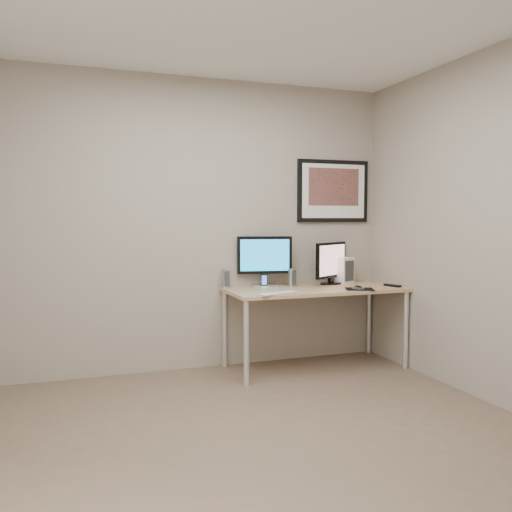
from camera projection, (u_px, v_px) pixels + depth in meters
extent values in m
plane|color=brown|center=(264.00, 439.00, 3.34)|extent=(3.60, 3.60, 0.00)
plane|color=white|center=(264.00, 5.00, 3.15)|extent=(3.60, 3.60, 0.00)
plane|color=gray|center=(197.00, 225.00, 4.84)|extent=(3.60, 0.00, 3.60)
plane|color=gray|center=(500.00, 226.00, 3.85)|extent=(0.00, 3.40, 3.40)
cube|color=#9E6D4C|center=(315.00, 289.00, 4.89)|extent=(1.60, 0.70, 0.03)
cylinder|color=silver|center=(246.00, 343.00, 4.37)|extent=(0.04, 0.04, 0.70)
cylinder|color=silver|center=(225.00, 329.00, 4.95)|extent=(0.04, 0.04, 0.70)
cylinder|color=silver|center=(406.00, 330.00, 4.88)|extent=(0.04, 0.04, 0.70)
cylinder|color=silver|center=(369.00, 318.00, 5.46)|extent=(0.04, 0.04, 0.70)
cube|color=black|center=(333.00, 191.00, 5.26)|extent=(0.75, 0.03, 0.60)
cube|color=silver|center=(334.00, 191.00, 5.24)|extent=(0.67, 0.00, 0.52)
cube|color=orange|center=(334.00, 187.00, 5.24)|extent=(0.54, 0.00, 0.36)
cube|color=#A8A8AD|center=(265.00, 285.00, 5.00)|extent=(0.26, 0.21, 0.02)
cube|color=#A8A8AD|center=(265.00, 279.00, 5.00)|extent=(0.05, 0.05, 0.10)
cube|color=black|center=(265.00, 255.00, 4.98)|extent=(0.50, 0.14, 0.34)
cube|color=#0E78A6|center=(265.00, 255.00, 4.96)|extent=(0.44, 0.10, 0.29)
cube|color=black|center=(331.00, 283.00, 5.14)|extent=(0.24, 0.22, 0.02)
cube|color=black|center=(331.00, 280.00, 5.14)|extent=(0.06, 0.06, 0.05)
cube|color=black|center=(331.00, 260.00, 5.13)|extent=(0.44, 0.30, 0.33)
cube|color=tan|center=(332.00, 260.00, 5.11)|extent=(0.39, 0.25, 0.28)
cylinder|color=#A8A8AD|center=(225.00, 278.00, 4.90)|extent=(0.08, 0.08, 0.17)
cylinder|color=#A8A8AD|center=(292.00, 278.00, 4.98)|extent=(0.08, 0.08, 0.16)
cube|color=black|center=(264.00, 281.00, 4.91)|extent=(0.07, 0.07, 0.12)
cube|color=silver|center=(278.00, 293.00, 4.48)|extent=(0.39, 0.22, 0.01)
cube|color=black|center=(360.00, 289.00, 4.79)|extent=(0.31, 0.29, 0.00)
ellipsoid|color=black|center=(358.00, 287.00, 4.76)|extent=(0.07, 0.11, 0.03)
cube|color=black|center=(392.00, 285.00, 4.98)|extent=(0.09, 0.18, 0.02)
cube|color=silver|center=(344.00, 270.00, 5.23)|extent=(0.20, 0.17, 0.25)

